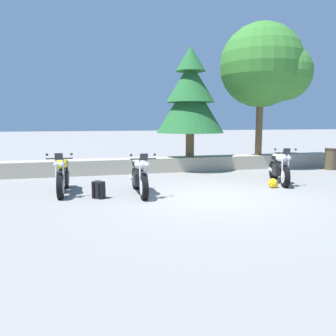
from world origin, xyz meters
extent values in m
plane|color=gray|center=(0.00, 0.00, 0.00)|extent=(120.00, 120.00, 0.00)
cube|color=#A89E89|center=(0.00, 4.80, 0.28)|extent=(36.00, 0.80, 0.55)
cylinder|color=black|center=(-3.77, 0.90, 0.31)|extent=(0.17, 0.63, 0.62)
cylinder|color=black|center=(-3.71, 2.34, 0.31)|extent=(0.21, 0.63, 0.62)
cylinder|color=silver|center=(-3.77, 0.90, 0.31)|extent=(0.18, 0.39, 0.38)
cube|color=black|center=(-3.74, 1.67, 0.41)|extent=(0.34, 0.49, 0.34)
cube|color=#2D2D30|center=(-3.74, 1.57, 0.61)|extent=(0.19, 1.11, 0.12)
ellipsoid|color=yellow|center=(-3.75, 1.42, 0.83)|extent=(0.36, 0.53, 0.26)
cube|color=black|center=(-3.73, 1.90, 0.77)|extent=(0.28, 0.57, 0.12)
ellipsoid|color=yellow|center=(-3.72, 2.20, 0.81)|extent=(0.23, 0.29, 0.16)
cylinder|color=#2D2D30|center=(-3.77, 0.98, 1.03)|extent=(0.66, 0.06, 0.04)
sphere|color=silver|center=(-3.70, 0.84, 0.89)|extent=(0.13, 0.13, 0.13)
sphere|color=silver|center=(-3.84, 0.85, 0.89)|extent=(0.13, 0.13, 0.13)
cube|color=#26282D|center=(-3.77, 0.88, 1.09)|extent=(0.20, 0.10, 0.18)
cylinder|color=silver|center=(-3.88, 2.11, 0.36)|extent=(0.13, 0.38, 0.11)
cylinder|color=silver|center=(-3.68, 0.94, 0.67)|extent=(0.05, 0.17, 0.73)
cylinder|color=silver|center=(-3.86, 0.95, 0.67)|extent=(0.05, 0.17, 0.73)
sphere|color=#2D2D30|center=(-3.47, 1.01, 1.13)|extent=(0.07, 0.07, 0.07)
sphere|color=#2D2D30|center=(-4.07, 1.04, 1.13)|extent=(0.07, 0.07, 0.07)
cylinder|color=black|center=(-1.73, 0.25, 0.31)|extent=(0.16, 0.62, 0.62)
cylinder|color=black|center=(-1.68, 1.69, 0.31)|extent=(0.20, 0.63, 0.62)
cylinder|color=silver|center=(-1.73, 0.25, 0.31)|extent=(0.17, 0.39, 0.38)
cube|color=black|center=(-1.70, 1.02, 0.41)|extent=(0.33, 0.49, 0.34)
cube|color=#2D2D30|center=(-1.70, 0.92, 0.61)|extent=(0.17, 1.10, 0.12)
ellipsoid|color=#BCBCC1|center=(-1.71, 0.77, 0.83)|extent=(0.36, 0.53, 0.26)
cube|color=black|center=(-1.69, 1.25, 0.77)|extent=(0.28, 0.57, 0.12)
ellipsoid|color=#BCBCC1|center=(-1.69, 1.55, 0.81)|extent=(0.23, 0.29, 0.16)
cylinder|color=#2D2D30|center=(-1.72, 0.33, 1.03)|extent=(0.66, 0.06, 0.04)
sphere|color=silver|center=(-1.66, 0.19, 0.89)|extent=(0.13, 0.13, 0.13)
sphere|color=silver|center=(-1.80, 0.19, 0.89)|extent=(0.13, 0.13, 0.13)
cube|color=#26282D|center=(-1.73, 0.23, 1.09)|extent=(0.20, 0.10, 0.18)
cylinder|color=silver|center=(-1.85, 1.46, 0.36)|extent=(0.12, 0.38, 0.11)
cylinder|color=silver|center=(-1.63, 0.29, 0.67)|extent=(0.05, 0.16, 0.73)
cylinder|color=silver|center=(-1.81, 0.29, 0.67)|extent=(0.05, 0.16, 0.73)
sphere|color=#2D2D30|center=(-1.42, 0.36, 1.13)|extent=(0.07, 0.07, 0.07)
sphere|color=#2D2D30|center=(-2.02, 0.38, 1.13)|extent=(0.07, 0.07, 0.07)
cylinder|color=black|center=(2.67, 0.76, 0.31)|extent=(0.33, 0.63, 0.62)
cylinder|color=black|center=(3.14, 2.12, 0.31)|extent=(0.37, 0.64, 0.62)
cylinder|color=silver|center=(2.67, 0.76, 0.31)|extent=(0.28, 0.42, 0.38)
cube|color=black|center=(2.92, 1.49, 0.41)|extent=(0.46, 0.56, 0.34)
cube|color=#2D2D30|center=(2.89, 1.39, 0.61)|extent=(0.49, 1.09, 0.12)
ellipsoid|color=white|center=(2.84, 1.25, 0.83)|extent=(0.49, 0.60, 0.26)
cube|color=black|center=(2.99, 1.71, 0.77)|extent=(0.43, 0.61, 0.12)
ellipsoid|color=white|center=(3.09, 1.99, 0.81)|extent=(0.30, 0.34, 0.16)
cylinder|color=#2D2D30|center=(2.70, 0.84, 1.03)|extent=(0.64, 0.25, 0.04)
sphere|color=silver|center=(2.72, 0.68, 0.89)|extent=(0.13, 0.13, 0.13)
sphere|color=silver|center=(2.58, 0.73, 0.89)|extent=(0.13, 0.13, 0.13)
cube|color=#26282D|center=(2.66, 0.74, 1.09)|extent=(0.22, 0.16, 0.18)
cylinder|color=silver|center=(2.91, 1.95, 0.36)|extent=(0.23, 0.40, 0.11)
cylinder|color=silver|center=(2.77, 0.77, 0.67)|extent=(0.09, 0.17, 0.73)
cylinder|color=silver|center=(2.60, 0.83, 0.67)|extent=(0.09, 0.17, 0.73)
sphere|color=#2D2D30|center=(2.99, 0.78, 1.13)|extent=(0.07, 0.07, 0.07)
sphere|color=#2D2D30|center=(2.42, 0.97, 1.13)|extent=(0.07, 0.07, 0.07)
cube|color=black|center=(-2.83, 0.69, 0.22)|extent=(0.35, 0.33, 0.44)
cube|color=black|center=(-2.76, 0.78, 0.18)|extent=(0.22, 0.19, 0.24)
ellipsoid|color=black|center=(-2.83, 0.69, 0.43)|extent=(0.33, 0.31, 0.08)
cube|color=black|center=(-2.96, 0.66, 0.24)|extent=(0.06, 0.05, 0.37)
cube|color=black|center=(-2.83, 0.56, 0.24)|extent=(0.06, 0.05, 0.37)
sphere|color=yellow|center=(2.28, 0.80, 0.14)|extent=(0.28, 0.28, 0.28)
ellipsoid|color=black|center=(2.28, 0.72, 0.15)|extent=(0.23, 0.06, 0.12)
cube|color=yellow|center=(2.28, 0.72, 0.07)|extent=(0.20, 0.08, 0.08)
cylinder|color=brown|center=(1.07, 4.97, 1.19)|extent=(0.34, 0.34, 1.27)
cone|color=#23602D|center=(1.07, 4.97, 2.60)|extent=(2.69, 2.69, 2.18)
cone|color=#23602D|center=(1.07, 4.97, 3.49)|extent=(1.93, 1.93, 1.57)
cone|color=#23602D|center=(1.07, 4.97, 4.38)|extent=(1.18, 1.18, 0.96)
cylinder|color=brown|center=(4.05, 4.79, 1.75)|extent=(0.28, 0.28, 2.40)
sphere|color=#387A2D|center=(4.05, 4.79, 4.22)|extent=(3.38, 3.38, 3.38)
sphere|color=#387A2D|center=(4.81, 4.28, 3.88)|extent=(2.19, 2.19, 2.19)
cylinder|color=brown|center=(6.66, 3.58, 0.40)|extent=(0.44, 0.44, 0.80)
cylinder|color=#30271B|center=(6.66, 3.58, 0.83)|extent=(0.46, 0.46, 0.06)
camera|label=1|loc=(-3.30, -8.01, 1.98)|focal=36.27mm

